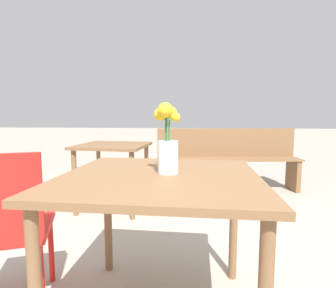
# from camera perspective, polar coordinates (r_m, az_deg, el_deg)

# --- Properties ---
(table_front) EXTENTS (0.96, 0.93, 0.75)m
(table_front) POSITION_cam_1_polar(r_m,az_deg,el_deg) (1.29, -1.73, -10.84)
(table_front) COLOR brown
(table_front) RESTS_ON ground_plane
(flower_vase) EXTENTS (0.13, 0.17, 0.34)m
(flower_vase) POSITION_cam_1_polar(r_m,az_deg,el_deg) (1.27, -0.10, -0.40)
(flower_vase) COLOR silver
(flower_vase) RESTS_ON table_front
(cafe_chair) EXTENTS (0.52, 0.52, 0.86)m
(cafe_chair) POSITION_cam_1_polar(r_m,az_deg,el_deg) (1.59, -32.07, -14.57)
(cafe_chair) COLOR red
(cafe_chair) RESTS_ON ground_plane
(bench_near) EXTENTS (1.97, 0.55, 0.85)m
(bench_near) POSITION_cam_1_polar(r_m,az_deg,el_deg) (3.75, 12.67, -2.45)
(bench_near) COLOR brown
(bench_near) RESTS_ON ground_plane
(table_back) EXTENTS (0.79, 0.76, 0.72)m
(table_back) POSITION_cam_1_polar(r_m,az_deg,el_deg) (2.96, -11.88, -2.47)
(table_back) COLOR brown
(table_back) RESTS_ON ground_plane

